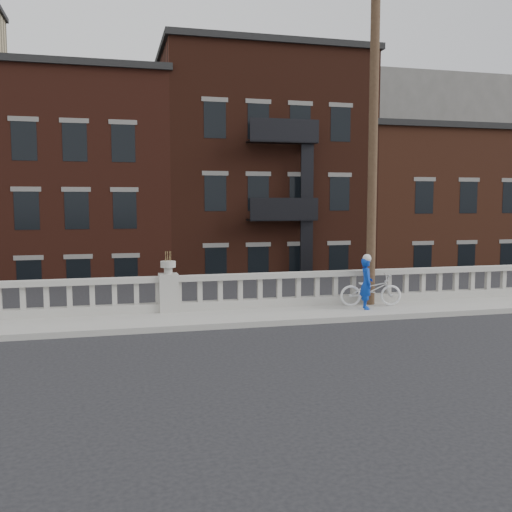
% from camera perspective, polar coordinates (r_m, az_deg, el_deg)
% --- Properties ---
extents(ground, '(120.00, 120.00, 0.00)m').
position_cam_1_polar(ground, '(13.06, -7.03, -9.37)').
color(ground, black).
rests_on(ground, ground).
extents(sidewalk, '(32.00, 2.20, 0.15)m').
position_cam_1_polar(sidewalk, '(15.95, -8.38, -6.39)').
color(sidewalk, '#9C9990').
rests_on(sidewalk, ground).
extents(balustrade, '(28.00, 0.34, 1.03)m').
position_cam_1_polar(balustrade, '(16.78, -8.74, -3.84)').
color(balustrade, '#9C9990').
rests_on(balustrade, sidewalk).
extents(planter_pedestal, '(0.55, 0.55, 1.76)m').
position_cam_1_polar(planter_pedestal, '(16.75, -8.75, -3.20)').
color(planter_pedestal, '#9C9990').
rests_on(planter_pedestal, sidewalk).
extents(lower_level, '(80.00, 44.00, 20.80)m').
position_cam_1_polar(lower_level, '(35.65, -10.80, 4.25)').
color(lower_level, '#605E59').
rests_on(lower_level, ground).
extents(utility_pole, '(1.60, 0.28, 10.00)m').
position_cam_1_polar(utility_pole, '(17.99, 11.63, 11.42)').
color(utility_pole, '#422D1E').
rests_on(utility_pole, sidewalk).
extents(bicycle, '(1.97, 1.00, 0.99)m').
position_cam_1_polar(bicycle, '(17.80, 11.40, -3.33)').
color(bicycle, silver).
rests_on(bicycle, sidewalk).
extents(cyclist, '(0.49, 0.63, 1.53)m').
position_cam_1_polar(cyclist, '(17.23, 10.98, -2.71)').
color(cyclist, '#0B35AB').
rests_on(cyclist, sidewalk).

